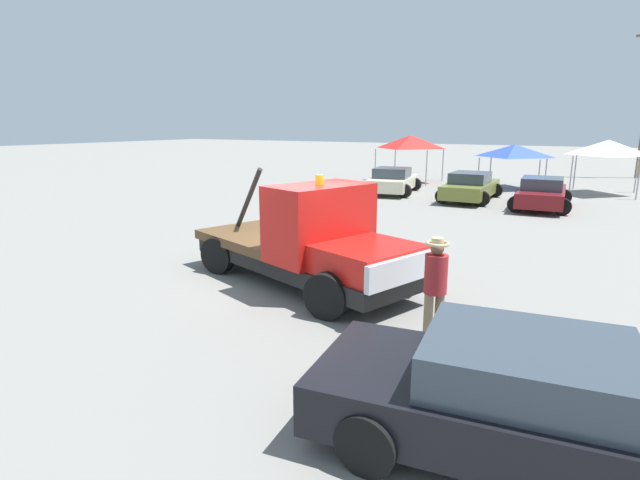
{
  "coord_description": "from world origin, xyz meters",
  "views": [
    {
      "loc": [
        5.85,
        -9.22,
        3.54
      ],
      "look_at": [
        0.5,
        0.0,
        1.05
      ],
      "focal_mm": 28.0,
      "sensor_mm": 36.0,
      "label": 1
    }
  ],
  "objects_px": {
    "canopy_tent_blue": "(515,151)",
    "canopy_tent_red": "(411,142)",
    "parked_car_maroon": "(542,193)",
    "foreground_car": "(546,405)",
    "parked_car_cream": "(393,181)",
    "person_near_truck": "(436,281)",
    "parked_car_olive": "(470,187)",
    "tow_truck": "(312,244)",
    "canopy_tent_white": "(608,148)"
  },
  "relations": [
    {
      "from": "parked_car_olive",
      "to": "foreground_car",
      "type": "bearing_deg",
      "value": -165.1
    },
    {
      "from": "parked_car_maroon",
      "to": "canopy_tent_blue",
      "type": "height_order",
      "value": "canopy_tent_blue"
    },
    {
      "from": "foreground_car",
      "to": "person_near_truck",
      "type": "distance_m",
      "value": 3.15
    },
    {
      "from": "parked_car_olive",
      "to": "canopy_tent_white",
      "type": "height_order",
      "value": "canopy_tent_white"
    },
    {
      "from": "tow_truck",
      "to": "parked_car_maroon",
      "type": "relative_size",
      "value": 1.36
    },
    {
      "from": "person_near_truck",
      "to": "canopy_tent_red",
      "type": "xyz_separation_m",
      "value": [
        -8.54,
        22.03,
        1.42
      ]
    },
    {
      "from": "tow_truck",
      "to": "canopy_tent_white",
      "type": "height_order",
      "value": "canopy_tent_white"
    },
    {
      "from": "parked_car_cream",
      "to": "foreground_car",
      "type": "bearing_deg",
      "value": -163.42
    },
    {
      "from": "canopy_tent_white",
      "to": "tow_truck",
      "type": "bearing_deg",
      "value": -104.52
    },
    {
      "from": "parked_car_cream",
      "to": "canopy_tent_blue",
      "type": "relative_size",
      "value": 1.47
    },
    {
      "from": "parked_car_cream",
      "to": "parked_car_maroon",
      "type": "distance_m",
      "value": 7.38
    },
    {
      "from": "foreground_car",
      "to": "parked_car_olive",
      "type": "xyz_separation_m",
      "value": [
        -5.31,
        18.5,
        -0.0
      ]
    },
    {
      "from": "parked_car_cream",
      "to": "canopy_tent_white",
      "type": "relative_size",
      "value": 1.55
    },
    {
      "from": "tow_truck",
      "to": "parked_car_maroon",
      "type": "height_order",
      "value": "tow_truck"
    },
    {
      "from": "foreground_car",
      "to": "parked_car_olive",
      "type": "distance_m",
      "value": 19.25
    },
    {
      "from": "person_near_truck",
      "to": "parked_car_olive",
      "type": "relative_size",
      "value": 0.37
    },
    {
      "from": "person_near_truck",
      "to": "parked_car_cream",
      "type": "bearing_deg",
      "value": -23.7
    },
    {
      "from": "foreground_car",
      "to": "canopy_tent_blue",
      "type": "bearing_deg",
      "value": 92.81
    },
    {
      "from": "parked_car_cream",
      "to": "parked_car_maroon",
      "type": "xyz_separation_m",
      "value": [
        7.28,
        -1.21,
        -0.0
      ]
    },
    {
      "from": "person_near_truck",
      "to": "parked_car_olive",
      "type": "xyz_separation_m",
      "value": [
        -3.34,
        16.08,
        -0.38
      ]
    },
    {
      "from": "canopy_tent_blue",
      "to": "canopy_tent_red",
      "type": "bearing_deg",
      "value": 177.46
    },
    {
      "from": "tow_truck",
      "to": "canopy_tent_white",
      "type": "relative_size",
      "value": 2.13
    },
    {
      "from": "parked_car_cream",
      "to": "canopy_tent_white",
      "type": "bearing_deg",
      "value": -71.15
    },
    {
      "from": "foreground_car",
      "to": "parked_car_cream",
      "type": "xyz_separation_m",
      "value": [
        -9.41,
        18.96,
        -0.0
      ]
    },
    {
      "from": "tow_truck",
      "to": "parked_car_cream",
      "type": "xyz_separation_m",
      "value": [
        -4.21,
        15.14,
        -0.32
      ]
    },
    {
      "from": "tow_truck",
      "to": "canopy_tent_blue",
      "type": "height_order",
      "value": "tow_truck"
    },
    {
      "from": "parked_car_maroon",
      "to": "foreground_car",
      "type": "bearing_deg",
      "value": -176.97
    },
    {
      "from": "person_near_truck",
      "to": "canopy_tent_white",
      "type": "bearing_deg",
      "value": -53.27
    },
    {
      "from": "parked_car_cream",
      "to": "parked_car_maroon",
      "type": "height_order",
      "value": "same"
    },
    {
      "from": "canopy_tent_blue",
      "to": "parked_car_cream",
      "type": "bearing_deg",
      "value": -133.89
    },
    {
      "from": "tow_truck",
      "to": "parked_car_cream",
      "type": "relative_size",
      "value": 1.37
    },
    {
      "from": "foreground_car",
      "to": "canopy_tent_white",
      "type": "height_order",
      "value": "canopy_tent_white"
    },
    {
      "from": "foreground_car",
      "to": "canopy_tent_white",
      "type": "distance_m",
      "value": 24.2
    },
    {
      "from": "foreground_car",
      "to": "canopy_tent_blue",
      "type": "distance_m",
      "value": 24.62
    },
    {
      "from": "parked_car_maroon",
      "to": "canopy_tent_red",
      "type": "relative_size",
      "value": 1.41
    },
    {
      "from": "person_near_truck",
      "to": "parked_car_cream",
      "type": "distance_m",
      "value": 18.14
    },
    {
      "from": "parked_car_olive",
      "to": "canopy_tent_white",
      "type": "bearing_deg",
      "value": -44.76
    },
    {
      "from": "tow_truck",
      "to": "canopy_tent_red",
      "type": "xyz_separation_m",
      "value": [
        -5.32,
        20.63,
        1.48
      ]
    },
    {
      "from": "parked_car_cream",
      "to": "canopy_tent_white",
      "type": "distance_m",
      "value": 10.93
    },
    {
      "from": "canopy_tent_blue",
      "to": "person_near_truck",
      "type": "bearing_deg",
      "value": -83.68
    },
    {
      "from": "canopy_tent_blue",
      "to": "canopy_tent_white",
      "type": "distance_m",
      "value": 4.46
    },
    {
      "from": "canopy_tent_blue",
      "to": "canopy_tent_white",
      "type": "xyz_separation_m",
      "value": [
        4.45,
        -0.05,
        0.27
      ]
    },
    {
      "from": "tow_truck",
      "to": "canopy_tent_red",
      "type": "height_order",
      "value": "canopy_tent_red"
    },
    {
      "from": "parked_car_cream",
      "to": "canopy_tent_white",
      "type": "xyz_separation_m",
      "value": [
        9.47,
        5.18,
        1.71
      ]
    },
    {
      "from": "parked_car_maroon",
      "to": "canopy_tent_blue",
      "type": "relative_size",
      "value": 1.48
    },
    {
      "from": "parked_car_olive",
      "to": "canopy_tent_red",
      "type": "bearing_deg",
      "value": 40.04
    },
    {
      "from": "parked_car_cream",
      "to": "person_near_truck",
      "type": "bearing_deg",
      "value": -165.6
    },
    {
      "from": "canopy_tent_blue",
      "to": "canopy_tent_white",
      "type": "relative_size",
      "value": 1.06
    },
    {
      "from": "canopy_tent_red",
      "to": "canopy_tent_blue",
      "type": "height_order",
      "value": "canopy_tent_red"
    },
    {
      "from": "foreground_car",
      "to": "parked_car_maroon",
      "type": "height_order",
      "value": "same"
    }
  ]
}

